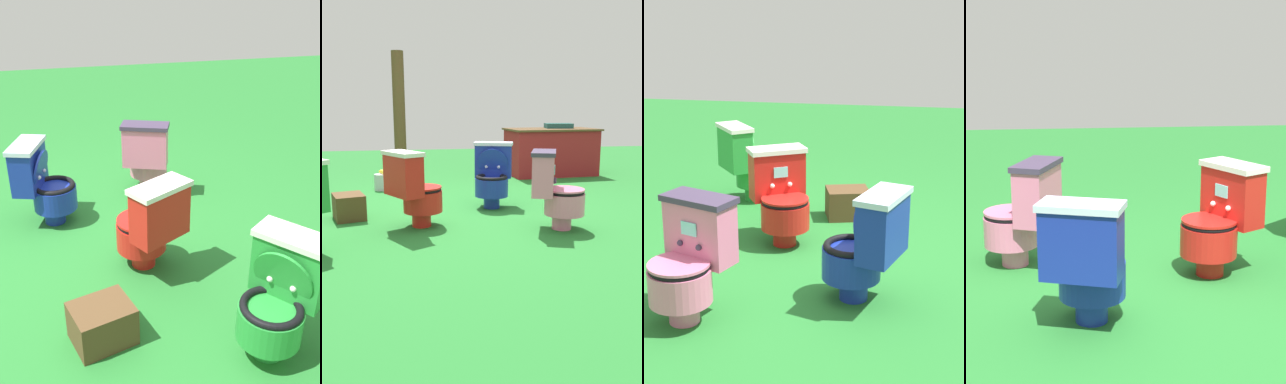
% 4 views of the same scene
% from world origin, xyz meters
% --- Properties ---
extents(ground, '(14.00, 14.00, 0.00)m').
position_xyz_m(ground, '(0.00, 0.00, 0.00)').
color(ground, '#26752D').
extents(toilet_pink, '(0.60, 0.55, 0.73)m').
position_xyz_m(toilet_pink, '(0.88, -0.82, 0.37)').
color(toilet_pink, pink).
rests_on(toilet_pink, ground).
extents(toilet_blue, '(0.53, 0.59, 0.73)m').
position_xyz_m(toilet_blue, '(0.49, 0.17, 0.37)').
color(toilet_blue, '#192D9E').
rests_on(toilet_blue, ground).
extents(toilet_red, '(0.63, 0.59, 0.73)m').
position_xyz_m(toilet_red, '(-0.40, -0.56, 0.37)').
color(toilet_red, red).
rests_on(toilet_red, ground).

